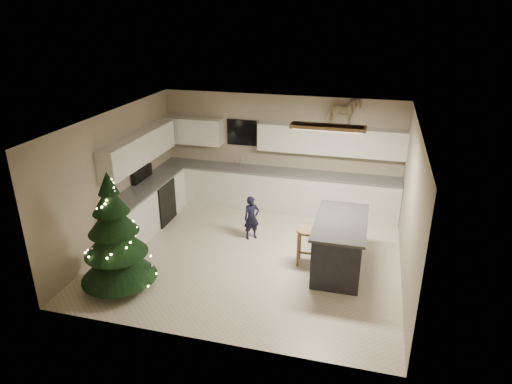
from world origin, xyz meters
TOP-DOWN VIEW (x-y plane):
  - ground_plane at (0.00, 0.00)m, footprint 5.50×5.50m
  - room_shell at (0.02, 0.00)m, footprint 5.52×5.02m
  - cabinetry at (-0.91, 1.65)m, footprint 5.50×3.20m
  - island at (1.65, -0.07)m, footprint 0.90×1.70m
  - bar_stool at (1.05, -0.06)m, footprint 0.36×0.36m
  - christmas_tree at (-1.85, -1.60)m, footprint 1.29×1.25m
  - toddler at (-0.17, 0.64)m, footprint 0.39×0.37m
  - rocking_horse at (1.37, 2.33)m, footprint 0.77×0.57m

SIDE VIEW (x-z plane):
  - ground_plane at x=0.00m, z-range 0.00..0.00m
  - toddler at x=-0.17m, z-range 0.00..0.91m
  - island at x=1.65m, z-range 0.00..0.95m
  - bar_stool at x=1.05m, z-range 0.18..0.87m
  - cabinetry at x=-0.91m, z-range -0.24..1.76m
  - christmas_tree at x=-1.85m, z-range -0.18..1.88m
  - room_shell at x=0.02m, z-range 0.44..3.05m
  - rocking_horse at x=1.37m, z-range 2.01..2.63m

